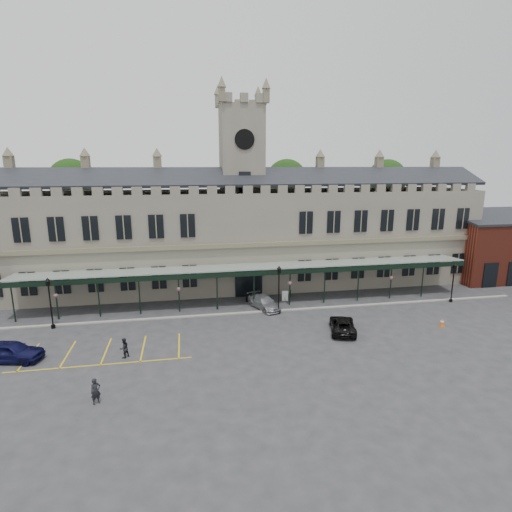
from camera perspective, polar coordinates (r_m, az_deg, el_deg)
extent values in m
plane|color=#2D2D30|center=(37.41, 1.65, -11.06)|extent=(140.00, 140.00, 0.00)
cube|color=#656054|center=(50.78, -1.99, 2.50)|extent=(60.00, 10.00, 12.00)
cube|color=brown|center=(45.71, -1.06, 1.58)|extent=(60.00, 0.35, 0.50)
cube|color=black|center=(47.48, -1.62, 11.25)|extent=(60.00, 4.77, 2.20)
cube|color=black|center=(52.42, -2.45, 11.41)|extent=(60.00, 4.77, 2.20)
cube|color=black|center=(46.83, -1.06, -3.56)|extent=(3.20, 0.18, 3.80)
cube|color=#656054|center=(50.11, -2.03, 8.13)|extent=(5.00, 5.00, 22.00)
cylinder|color=silver|center=(47.47, -1.65, 16.32)|extent=(2.20, 0.12, 2.20)
cylinder|color=black|center=(47.40, -1.63, 16.33)|extent=(2.30, 0.04, 2.30)
cube|color=black|center=(47.45, -1.61, 10.28)|extent=(1.40, 0.12, 2.80)
cube|color=#8C9E93|center=(44.43, -0.68, -1.53)|extent=(50.00, 4.00, 0.40)
cube|color=black|center=(42.59, -0.24, -2.52)|extent=(50.00, 0.18, 0.50)
cube|color=maroon|center=(62.98, 30.79, 0.86)|extent=(12.00, 8.00, 8.00)
cube|color=black|center=(62.34, 31.27, 4.91)|extent=(12.40, 8.36, 1.47)
cube|color=gray|center=(42.38, 0.12, -8.00)|extent=(60.00, 0.40, 0.12)
cylinder|color=#332314|center=(61.01, -24.23, 3.14)|extent=(0.70, 0.70, 12.00)
sphere|color=black|center=(60.35, -24.85, 9.69)|extent=(6.00, 6.00, 6.00)
cylinder|color=#332314|center=(61.04, 4.27, 4.25)|extent=(0.70, 0.70, 12.00)
sphere|color=black|center=(60.38, 4.38, 10.83)|extent=(6.00, 6.00, 6.00)
cylinder|color=#332314|center=(66.81, 17.73, 4.43)|extent=(0.70, 0.70, 12.00)
sphere|color=black|center=(66.20, 18.15, 10.43)|extent=(6.00, 6.00, 6.00)
cylinder|color=black|center=(43.11, -26.98, -8.97)|extent=(0.39, 0.39, 0.32)
cylinder|color=black|center=(42.45, -27.26, -6.46)|extent=(0.13, 0.13, 4.31)
cube|color=black|center=(41.80, -27.59, -3.46)|extent=(0.30, 0.30, 0.43)
cone|color=black|center=(41.70, -27.64, -2.96)|extent=(0.47, 0.47, 0.32)
cylinder|color=black|center=(42.15, 3.24, -7.99)|extent=(0.40, 0.40, 0.33)
cylinder|color=black|center=(41.46, 3.27, -5.33)|extent=(0.13, 0.13, 4.44)
cube|color=black|center=(40.77, 3.32, -2.15)|extent=(0.31, 0.31, 0.44)
cone|color=black|center=(40.67, 3.32, -1.62)|extent=(0.49, 0.49, 0.33)
cylinder|color=black|center=(50.59, 26.07, -5.74)|extent=(0.35, 0.35, 0.30)
cylinder|color=black|center=(50.08, 26.28, -3.76)|extent=(0.12, 0.12, 3.94)
cube|color=black|center=(49.56, 26.52, -1.41)|extent=(0.28, 0.28, 0.39)
cone|color=black|center=(49.49, 26.56, -1.03)|extent=(0.43, 0.43, 0.30)
cube|color=#DE5607|center=(42.92, 25.00, -9.06)|extent=(0.41, 0.41, 0.04)
cone|color=#DE5607|center=(42.80, 25.05, -8.62)|extent=(0.47, 0.47, 0.75)
cylinder|color=silver|center=(42.76, 25.06, -8.49)|extent=(0.31, 0.31, 0.11)
cylinder|color=black|center=(45.85, 4.16, -6.13)|extent=(0.06, 0.06, 0.50)
cube|color=silver|center=(45.74, 4.17, -5.71)|extent=(0.70, 0.19, 1.20)
cylinder|color=black|center=(45.44, -1.33, -5.97)|extent=(0.17, 0.17, 0.96)
cylinder|color=black|center=(47.21, 4.90, -5.32)|extent=(0.16, 0.16, 0.89)
imported|color=#0C0C34|center=(37.71, -31.59, -11.53)|extent=(5.12, 2.88, 1.65)
imported|color=gray|center=(43.36, 1.17, -6.63)|extent=(3.52, 5.07, 1.36)
imported|color=black|center=(38.51, 12.26, -9.59)|extent=(3.42, 5.12, 1.31)
imported|color=black|center=(29.19, -21.93, -17.49)|extent=(0.78, 0.72, 1.79)
imported|color=black|center=(34.57, -18.33, -12.37)|extent=(1.01, 1.01, 1.65)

